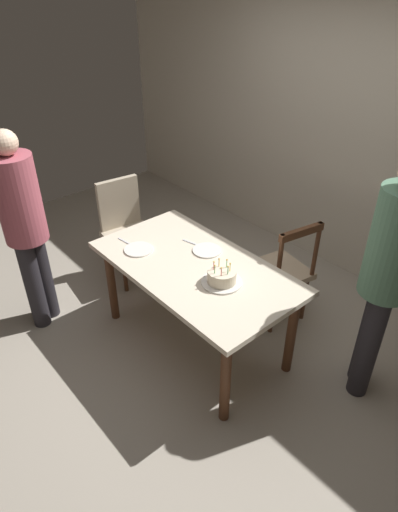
{
  "coord_description": "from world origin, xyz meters",
  "views": [
    {
      "loc": [
        2.0,
        -1.7,
        2.54
      ],
      "look_at": [
        0.05,
        0.0,
        0.85
      ],
      "focal_mm": 30.88,
      "sensor_mm": 36.0,
      "label": 1
    }
  ],
  "objects": [
    {
      "name": "plate_near_celebrant",
      "position": [
        -0.43,
        -0.19,
        0.76
      ],
      "size": [
        0.22,
        0.22,
        0.01
      ],
      "primitive_type": "cylinder",
      "color": "white",
      "rests_on": "dining_table"
    },
    {
      "name": "fork_near_celebrant",
      "position": [
        -0.59,
        -0.2,
        0.75
      ],
      "size": [
        0.18,
        0.04,
        0.01
      ],
      "primitive_type": "cube",
      "rotation": [
        0.0,
        0.0,
        0.12
      ],
      "color": "silver",
      "rests_on": "dining_table"
    },
    {
      "name": "birthday_cake",
      "position": [
        0.29,
        -0.0,
        0.79
      ],
      "size": [
        0.28,
        0.28,
        0.17
      ],
      "color": "silver",
      "rests_on": "dining_table"
    },
    {
      "name": "back_wall",
      "position": [
        0.0,
        1.85,
        1.3
      ],
      "size": [
        6.4,
        0.1,
        2.6
      ],
      "primitive_type": "cube",
      "color": "beige",
      "rests_on": "ground"
    },
    {
      "name": "person_celebrant",
      "position": [
        -1.05,
        -0.78,
        0.94
      ],
      "size": [
        0.32,
        0.32,
        1.65
      ],
      "color": "#262328",
      "rests_on": "ground"
    },
    {
      "name": "plate_far_side",
      "position": [
        -0.08,
        0.19,
        0.76
      ],
      "size": [
        0.22,
        0.22,
        0.01
      ],
      "primitive_type": "cylinder",
      "color": "white",
      "rests_on": "dining_table"
    },
    {
      "name": "chair_upholstered",
      "position": [
        -1.17,
        0.15,
        0.53
      ],
      "size": [
        0.49,
        0.49,
        0.95
      ],
      "color": "tan",
      "rests_on": "ground"
    },
    {
      "name": "dining_table",
      "position": [
        0.0,
        0.0,
        0.65
      ],
      "size": [
        1.56,
        0.85,
        0.75
      ],
      "color": "beige",
      "rests_on": "ground"
    },
    {
      "name": "person_guest",
      "position": [
        1.11,
        0.61,
        0.99
      ],
      "size": [
        0.32,
        0.32,
        1.74
      ],
      "color": "#262328",
      "rests_on": "ground"
    },
    {
      "name": "ground",
      "position": [
        0.0,
        0.0,
        0.0
      ],
      "size": [
        6.4,
        6.4,
        0.0
      ],
      "primitive_type": "plane",
      "color": "#9E9384"
    },
    {
      "name": "chair_spindle_back",
      "position": [
        0.22,
        0.74,
        0.46
      ],
      "size": [
        0.52,
        0.52,
        0.95
      ],
      "color": "tan",
      "rests_on": "ground"
    },
    {
      "name": "fork_far_side",
      "position": [
        -0.24,
        0.18,
        0.75
      ],
      "size": [
        0.18,
        0.06,
        0.01
      ],
      "primitive_type": "cube",
      "rotation": [
        0.0,
        0.0,
        0.23
      ],
      "color": "silver",
      "rests_on": "dining_table"
    }
  ]
}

